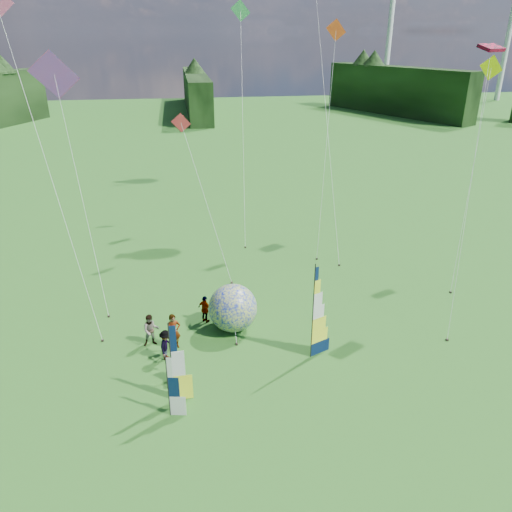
{
  "coord_description": "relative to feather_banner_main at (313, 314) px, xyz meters",
  "views": [
    {
      "loc": [
        -4.12,
        -16.08,
        14.68
      ],
      "look_at": [
        -1.0,
        4.0,
        5.5
      ],
      "focal_mm": 35.0,
      "sensor_mm": 36.0,
      "label": 1
    }
  ],
  "objects": [
    {
      "name": "ground",
      "position": [
        -1.68,
        -3.66,
        -2.44
      ],
      "size": [
        220.0,
        220.0,
        0.0
      ],
      "primitive_type": "plane",
      "color": "#3C7528",
      "rests_on": "ground"
    },
    {
      "name": "treeline_ring",
      "position": [
        -1.68,
        -3.66,
        1.56
      ],
      "size": [
        210.0,
        210.0,
        8.0
      ],
      "primitive_type": null,
      "color": "#2A501E",
      "rests_on": "ground"
    },
    {
      "name": "turbine_left",
      "position": [
        68.32,
        91.34,
        12.56
      ],
      "size": [
        8.0,
        1.2,
        30.0
      ],
      "primitive_type": null,
      "color": "silver",
      "rests_on": "ground"
    },
    {
      "name": "turbine_right",
      "position": [
        43.32,
        98.34,
        12.56
      ],
      "size": [
        8.0,
        1.2,
        30.0
      ],
      "primitive_type": null,
      "color": "silver",
      "rests_on": "ground"
    },
    {
      "name": "feather_banner_main",
      "position": [
        0.0,
        0.0,
        0.0
      ],
      "size": [
        1.25,
        0.63,
        4.89
      ],
      "primitive_type": null,
      "rotation": [
        0.0,
        0.0,
        0.42
      ],
      "color": "#091B42",
      "rests_on": "ground"
    },
    {
      "name": "side_banner_left",
      "position": [
        -6.67,
        -2.18,
        -0.55
      ],
      "size": [
        1.05,
        0.13,
        3.79
      ],
      "primitive_type": null,
      "rotation": [
        0.0,
        0.0,
        0.03
      ],
      "color": "#FAFF2B",
      "rests_on": "ground"
    },
    {
      "name": "side_banner_far",
      "position": [
        -6.84,
        -3.09,
        -0.99
      ],
      "size": [
        0.88,
        0.26,
        2.91
      ],
      "primitive_type": null,
      "rotation": [
        0.0,
        0.0,
        -0.18
      ],
      "color": "white",
      "rests_on": "ground"
    },
    {
      "name": "bol_inflatable",
      "position": [
        -3.49,
        3.12,
        -1.15
      ],
      "size": [
        2.64,
        2.64,
        2.58
      ],
      "primitive_type": "sphere",
      "rotation": [
        0.0,
        0.0,
        -0.02
      ],
      "color": "#0011A8",
      "rests_on": "ground"
    },
    {
      "name": "spectator_a",
      "position": [
        -6.61,
        1.84,
        -1.5
      ],
      "size": [
        0.78,
        0.61,
        1.9
      ],
      "primitive_type": "imported",
      "rotation": [
        0.0,
        0.0,
        0.25
      ],
      "color": "#66594C",
      "rests_on": "ground"
    },
    {
      "name": "spectator_b",
      "position": [
        -7.76,
        2.26,
        -1.58
      ],
      "size": [
        0.89,
        0.53,
        1.73
      ],
      "primitive_type": "imported",
      "rotation": [
        0.0,
        0.0,
        0.14
      ],
      "color": "#66594C",
      "rests_on": "ground"
    },
    {
      "name": "spectator_c",
      "position": [
        -7.0,
        0.9,
        -1.64
      ],
      "size": [
        0.69,
        1.11,
        1.61
      ],
      "primitive_type": "imported",
      "rotation": [
        0.0,
        0.0,
        1.26
      ],
      "color": "#66594C",
      "rests_on": "ground"
    },
    {
      "name": "spectator_d",
      "position": [
        -4.92,
        4.04,
        -1.65
      ],
      "size": [
        0.93,
        0.93,
        1.6
      ],
      "primitive_type": "imported",
      "rotation": [
        0.0,
        0.0,
        2.36
      ],
      "color": "#66594C",
      "rests_on": "ground"
    },
    {
      "name": "camp_chair",
      "position": [
        -6.67,
        -0.9,
        -1.98
      ],
      "size": [
        0.68,
        0.68,
        0.92
      ],
      "primitive_type": null,
      "rotation": [
        0.0,
        0.0,
        0.35
      ],
      "color": "#0E254E",
      "rests_on": "ground"
    },
    {
      "name": "kite_whale",
      "position": [
        4.88,
        16.53,
        8.71
      ],
      "size": [
        6.58,
        17.44,
        22.3
      ],
      "primitive_type": null,
      "rotation": [
        0.0,
        0.0,
        0.13
      ],
      "color": "black",
      "rests_on": "ground"
    },
    {
      "name": "kite_rainbow_delta",
      "position": [
        -11.44,
        8.75,
        4.91
      ],
      "size": [
        10.56,
        13.07,
        14.71
      ],
      "primitive_type": null,
      "rotation": [
        0.0,
        0.0,
        0.37
      ],
      "color": "red",
      "rests_on": "ground"
    },
    {
      "name": "kite_parafoil",
      "position": [
        9.15,
        3.44,
        5.37
      ],
      "size": [
        10.19,
        11.74,
        15.63
      ],
      "primitive_type": null,
      "rotation": [
        0.0,
        0.0,
        0.38
      ],
      "color": "red",
      "rests_on": "ground"
    },
    {
      "name": "small_kite_red",
      "position": [
        -4.26,
        11.97,
        2.61
      ],
      "size": [
        7.81,
        10.52,
        10.11
      ],
      "primitive_type": null,
      "rotation": [
        0.0,
        0.0,
        0.35
      ],
      "color": "#BC2C31",
      "rests_on": "ground"
    },
    {
      "name": "small_kite_orange",
      "position": [
        4.55,
        14.4,
        5.56
      ],
      "size": [
        5.72,
        9.45,
        16.01
      ],
      "primitive_type": null,
      "rotation": [
        0.0,
        0.0,
        0.09
      ],
      "color": "#F44A1B",
      "rests_on": "ground"
    },
    {
      "name": "small_kite_yellow",
      "position": [
        12.16,
        8.21,
        4.49
      ],
      "size": [
        6.75,
        8.97,
        13.88
      ],
      "primitive_type": null,
      "rotation": [
        0.0,
        0.0,
        -0.01
      ],
      "color": "#ECF200",
      "rests_on": "ground"
    },
    {
      "name": "small_kite_pink",
      "position": [
        -12.22,
        5.92,
        6.27
      ],
      "size": [
        8.29,
        9.86,
        17.43
      ],
      "primitive_type": null,
      "rotation": [
        0.0,
        0.0,
        0.24
      ],
      "color": "#F6538F",
      "rests_on": "ground"
    },
    {
      "name": "small_kite_green",
      "position": [
        -0.81,
        18.99,
        6.32
      ],
      "size": [
        6.12,
        13.26,
        17.52
      ],
      "primitive_type": null,
      "rotation": [
        0.0,
        0.0,
        0.19
      ],
      "color": "#359D55",
      "rests_on": "ground"
    }
  ]
}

